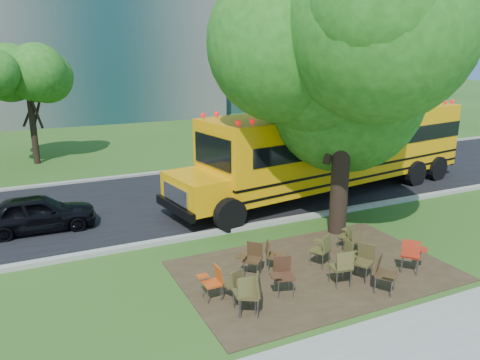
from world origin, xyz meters
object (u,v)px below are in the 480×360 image
main_tree (347,64)px  chair_12 (353,252)px  chair_3 (282,272)px  chair_8 (213,279)px  chair_1 (247,290)px  chair_5 (383,271)px  chair_10 (272,253)px  chair_11 (323,247)px  chair_13 (348,234)px  chair_6 (363,258)px  chair_0 (235,281)px  chair_14 (354,239)px  chair_4 (343,264)px  black_car (37,213)px  chair_9 (252,256)px  school_bus (338,145)px  chair_2 (252,290)px  chair_7 (412,252)px

main_tree → chair_12: 5.44m
chair_3 → chair_8: bearing=-1.7°
chair_1 → chair_5: 3.38m
main_tree → chair_10: bearing=-155.2°
chair_11 → chair_13: chair_11 is taller
chair_6 → chair_0: bearing=54.9°
chair_13 → chair_14: size_ratio=0.99×
chair_5 → chair_8: bearing=-57.7°
chair_4 → chair_10: bearing=135.1°
black_car → chair_0: bearing=-147.9°
chair_5 → chair_9: bearing=-78.8°
school_bus → chair_10: size_ratio=16.84×
chair_12 → black_car: size_ratio=0.23×
chair_12 → chair_2: bearing=-68.4°
main_tree → chair_13: size_ratio=11.24×
chair_8 → chair_12: chair_8 is taller
chair_0 → chair_8: bearing=125.7°
chair_7 → chair_12: chair_7 is taller
chair_3 → chair_8: size_ratio=1.11×
chair_5 → chair_2: bearing=-45.2°
chair_1 → chair_11: (2.87, 1.25, -0.02)m
main_tree → black_car: 10.65m
chair_3 → chair_10: size_ratio=1.14×
chair_11 → chair_4: bearing=-126.9°
chair_9 → chair_14: chair_9 is taller
chair_1 → chair_8: bearing=123.4°
chair_7 → chair_13: 2.02m
chair_1 → chair_10: bearing=55.0°
chair_5 → chair_10: size_ratio=1.16×
chair_12 → chair_14: bearing=147.9°
chair_1 → chair_8: size_ratio=1.15×
chair_2 → chair_13: 4.54m
chair_3 → chair_5: size_ratio=0.98×
chair_7 → chair_0: bearing=-139.0°
school_bus → chair_11: school_bus is taller
chair_0 → chair_8: (-0.43, 0.25, 0.02)m
school_bus → chair_10: 8.17m
chair_7 → chair_10: 3.60m
chair_8 → chair_13: (4.62, 0.98, -0.03)m
school_bus → chair_0: bearing=-148.9°
school_bus → black_car: size_ratio=3.86×
black_car → chair_9: bearing=-137.9°
main_tree → chair_12: bearing=-118.4°
school_bus → chair_3: bearing=-143.3°
school_bus → chair_7: 7.69m
chair_6 → chair_9: chair_6 is taller
chair_10 → chair_0: bearing=-37.4°
chair_0 → chair_5: 3.53m
black_car → chair_3: bearing=-141.9°
chair_3 → chair_4: size_ratio=0.96×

